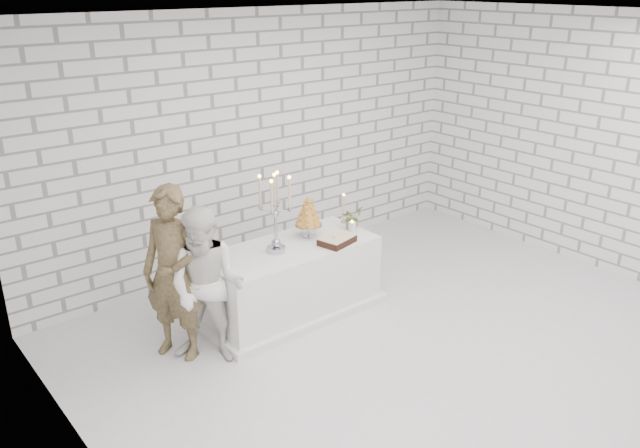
{
  "coord_description": "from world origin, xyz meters",
  "views": [
    {
      "loc": [
        -4.07,
        -3.59,
        3.3
      ],
      "look_at": [
        -0.42,
        0.89,
        1.05
      ],
      "focal_mm": 35.74,
      "sensor_mm": 36.0,
      "label": 1
    }
  ],
  "objects_px": {
    "candelabra": "(275,213)",
    "groom": "(173,274)",
    "bride": "(207,287)",
    "croquembouche": "(308,217)",
    "cake_table": "(291,280)"
  },
  "relations": [
    {
      "from": "cake_table",
      "to": "croquembouche",
      "type": "relative_size",
      "value": 4.02
    },
    {
      "from": "bride",
      "to": "candelabra",
      "type": "relative_size",
      "value": 1.81
    },
    {
      "from": "groom",
      "to": "croquembouche",
      "type": "height_order",
      "value": "groom"
    },
    {
      "from": "groom",
      "to": "candelabra",
      "type": "relative_size",
      "value": 2.02
    },
    {
      "from": "cake_table",
      "to": "bride",
      "type": "distance_m",
      "value": 1.18
    },
    {
      "from": "cake_table",
      "to": "candelabra",
      "type": "relative_size",
      "value": 2.21
    },
    {
      "from": "groom",
      "to": "bride",
      "type": "xyz_separation_m",
      "value": [
        0.19,
        -0.27,
        -0.08
      ]
    },
    {
      "from": "candelabra",
      "to": "croquembouche",
      "type": "height_order",
      "value": "candelabra"
    },
    {
      "from": "cake_table",
      "to": "croquembouche",
      "type": "distance_m",
      "value": 0.67
    },
    {
      "from": "bride",
      "to": "croquembouche",
      "type": "distance_m",
      "value": 1.45
    },
    {
      "from": "bride",
      "to": "croquembouche",
      "type": "xyz_separation_m",
      "value": [
        1.4,
        0.32,
        0.24
      ]
    },
    {
      "from": "cake_table",
      "to": "candelabra",
      "type": "distance_m",
      "value": 0.8
    },
    {
      "from": "groom",
      "to": "candelabra",
      "type": "distance_m",
      "value": 1.15
    },
    {
      "from": "candelabra",
      "to": "groom",
      "type": "bearing_deg",
      "value": 177.88
    },
    {
      "from": "bride",
      "to": "candelabra",
      "type": "distance_m",
      "value": 1.03
    }
  ]
}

